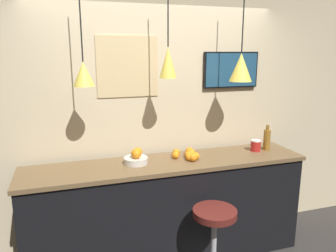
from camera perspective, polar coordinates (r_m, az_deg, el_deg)
The scene contains 12 objects.
back_wall at distance 3.41m, azimuth -2.03°, elevation 2.70°, with size 8.00×0.06×2.90m.
service_counter at distance 3.36m, azimuth 0.00°, elevation -14.43°, with size 2.74×0.57×1.02m.
bar_stool at distance 3.02m, azimuth 8.02°, elevation -18.16°, with size 0.41×0.41×0.73m.
fruit_bowl at distance 3.10m, azimuth -5.55°, elevation -5.41°, with size 0.23×0.23×0.15m.
orange_pile at distance 3.25m, azimuth 3.57°, elevation -4.95°, with size 0.25×0.28×0.08m.
juice_bottle at distance 3.65m, azimuth 16.84°, elevation -2.24°, with size 0.07×0.07×0.27m.
spread_jar at distance 3.59m, azimuth 15.02°, elevation -3.30°, with size 0.10×0.10×0.12m.
pendant_lamp_left at distance 2.85m, azimuth -14.50°, elevation 8.91°, with size 0.18×0.18×1.04m.
pendant_lamp_middle at distance 2.98m, azimuth 0.01°, elevation 11.10°, with size 0.16×0.16×0.99m.
pendant_lamp_right at distance 3.29m, azimuth 12.59°, elevation 10.00°, with size 0.22×0.22×1.04m.
mounted_tv at distance 3.63m, azimuth 10.91°, elevation 9.58°, with size 0.63×0.04×0.38m.
wall_poster at distance 3.26m, azimuth -7.04°, elevation 10.21°, with size 0.61×0.01×0.59m.
Camera 1 is at (-0.92, -2.28, 2.05)m, focal length 35.00 mm.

